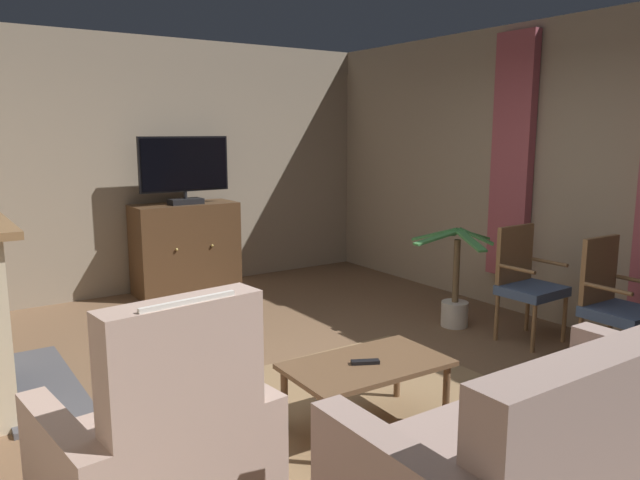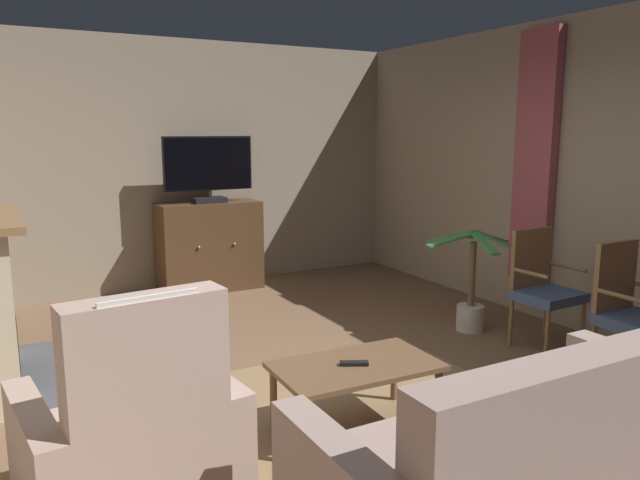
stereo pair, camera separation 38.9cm
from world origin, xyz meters
name	(u,v)px [view 2 (the right image)]	position (x,y,z in m)	size (l,w,h in m)	color
ground_plane	(351,395)	(0.00, 0.00, -0.02)	(5.64, 7.58, 0.04)	brown
wall_back	(192,165)	(0.00, 3.54, 1.40)	(5.64, 0.10, 2.81)	gray
wall_right_with_window	(608,177)	(2.57, 0.00, 1.40)	(0.10, 7.58, 2.81)	gray
curtain_panel_far	(535,158)	(2.46, 0.71, 1.54)	(0.10, 0.44, 2.36)	#A34C56
rug_central	(333,424)	(-0.35, -0.36, 0.01)	(2.61, 2.19, 0.01)	#8E704C
tv_cabinet	(209,248)	(0.06, 3.19, 0.48)	(1.14, 0.53, 1.00)	#352315
television	(208,168)	(0.06, 3.13, 1.39)	(1.00, 0.20, 0.73)	black
coffee_table	(356,371)	(-0.26, -0.47, 0.38)	(0.99, 0.60, 0.43)	brown
tv_remote	(354,363)	(-0.28, -0.49, 0.44)	(0.17, 0.05, 0.02)	black
sofa_floral	(526,472)	(-0.15, -1.69, 0.33)	(1.96, 0.88, 0.97)	#A3897F
armchair_angled_to_table	(133,445)	(-1.61, -0.66, 0.35)	(1.03, 0.93, 1.15)	#BC9E8E
side_chair_far_end	(630,309)	(1.89, -0.76, 0.53)	(0.47, 0.46, 1.00)	#42567A
side_chair_tucked_against_wall	(543,285)	(1.89, 0.04, 0.53)	(0.51, 0.45, 0.99)	#42567A
potted_plant_leafy_by_curtain	(471,298)	(1.66, 0.63, 0.30)	(0.84, 0.84, 0.93)	beige
cat	(155,349)	(-1.04, 1.27, 0.09)	(0.57, 0.38, 0.19)	#2D2D33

